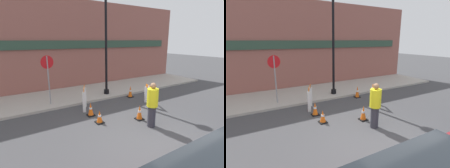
# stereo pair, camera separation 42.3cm
# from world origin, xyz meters

# --- Properties ---
(ground_plane) EXTENTS (60.00, 60.00, 0.00)m
(ground_plane) POSITION_xyz_m (0.00, 0.00, 0.00)
(ground_plane) COLOR #424244
(sidewalk_slab) EXTENTS (18.00, 3.14, 0.11)m
(sidewalk_slab) POSITION_xyz_m (0.00, 6.07, 0.06)
(sidewalk_slab) COLOR #ADA89E
(sidewalk_slab) RESTS_ON ground_plane
(storefront_facade) EXTENTS (18.00, 0.22, 5.50)m
(storefront_facade) POSITION_xyz_m (0.00, 7.71, 2.75)
(storefront_facade) COLOR #93564C
(storefront_facade) RESTS_ON ground_plane
(streetlamp_post) EXTENTS (0.44, 0.44, 5.90)m
(streetlamp_post) POSITION_xyz_m (1.26, 5.12, 3.86)
(streetlamp_post) COLOR black
(streetlamp_post) RESTS_ON sidewalk_slab
(stop_sign) EXTENTS (0.59, 0.15, 2.29)m
(stop_sign) POSITION_xyz_m (-1.82, 5.12, 1.65)
(stop_sign) COLOR gray
(stop_sign) RESTS_ON sidewalk_slab
(barricade_0) EXTENTS (0.44, 0.72, 1.08)m
(barricade_0) POSITION_xyz_m (-0.61, 3.87, 0.57)
(barricade_0) COLOR white
(barricade_0) RESTS_ON ground_plane
(barricade_1) EXTENTS (0.37, 0.72, 0.96)m
(barricade_1) POSITION_xyz_m (2.29, 2.81, 0.51)
(barricade_1) COLOR white
(barricade_1) RESTS_ON ground_plane
(traffic_cone_0) EXTENTS (0.30, 0.30, 0.49)m
(traffic_cone_0) POSITION_xyz_m (-0.66, 2.33, 0.24)
(traffic_cone_0) COLOR black
(traffic_cone_0) RESTS_ON ground_plane
(traffic_cone_1) EXTENTS (0.30, 0.30, 0.56)m
(traffic_cone_1) POSITION_xyz_m (-0.67, 3.11, 0.27)
(traffic_cone_1) COLOR black
(traffic_cone_1) RESTS_ON ground_plane
(traffic_cone_2) EXTENTS (0.30, 0.30, 0.64)m
(traffic_cone_2) POSITION_xyz_m (2.24, 4.18, 0.31)
(traffic_cone_2) COLOR black
(traffic_cone_2) RESTS_ON ground_plane
(traffic_cone_3) EXTENTS (0.30, 0.30, 0.59)m
(traffic_cone_3) POSITION_xyz_m (0.83, 1.76, 0.28)
(traffic_cone_3) COLOR black
(traffic_cone_3) RESTS_ON ground_plane
(person_worker) EXTENTS (0.40, 0.40, 1.64)m
(person_worker) POSITION_xyz_m (0.81, 1.09, 0.87)
(person_worker) COLOR #33333D
(person_worker) RESTS_ON ground_plane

